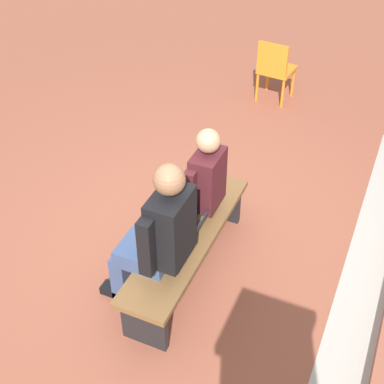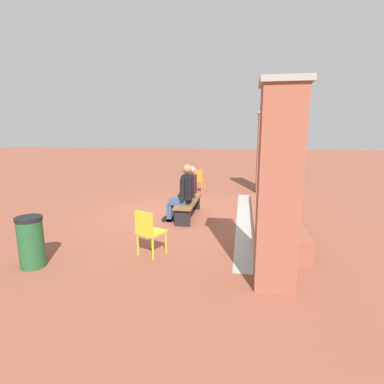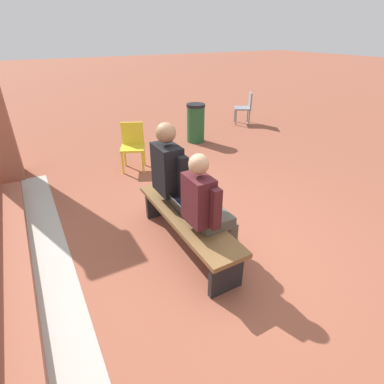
{
  "view_description": "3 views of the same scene",
  "coord_description": "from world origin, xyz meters",
  "px_view_note": "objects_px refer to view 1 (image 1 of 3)",
  "views": [
    {
      "loc": [
        3.17,
        1.59,
        3.52
      ],
      "look_at": [
        -0.05,
        0.17,
        0.7
      ],
      "focal_mm": 50.0,
      "sensor_mm": 36.0,
      "label": 1
    },
    {
      "loc": [
        7.66,
        1.59,
        2.23
      ],
      "look_at": [
        0.07,
        0.31,
        0.65
      ],
      "focal_mm": 28.0,
      "sensor_mm": 36.0,
      "label": 2
    },
    {
      "loc": [
        -2.33,
        1.59,
        2.3
      ],
      "look_at": [
        0.07,
        0.24,
        0.81
      ],
      "focal_mm": 28.0,
      "sensor_mm": 36.0,
      "label": 3
    }
  ],
  "objects_px": {
    "bench": "(188,243)",
    "plastic_chair_near_bench_right": "(275,67)",
    "person_adult": "(158,235)",
    "person_student": "(196,187)",
    "laptop": "(188,232)"
  },
  "relations": [
    {
      "from": "bench",
      "to": "plastic_chair_near_bench_right",
      "type": "xyz_separation_m",
      "value": [
        -3.28,
        -0.25,
        0.13
      ]
    },
    {
      "from": "person_student",
      "to": "bench",
      "type": "bearing_deg",
      "value": 11.4
    },
    {
      "from": "bench",
      "to": "person_adult",
      "type": "distance_m",
      "value": 0.56
    },
    {
      "from": "bench",
      "to": "person_adult",
      "type": "xyz_separation_m",
      "value": [
        0.39,
        -0.07,
        0.4
      ]
    },
    {
      "from": "person_adult",
      "to": "plastic_chair_near_bench_right",
      "type": "relative_size",
      "value": 1.7
    },
    {
      "from": "bench",
      "to": "laptop",
      "type": "distance_m",
      "value": 0.15
    },
    {
      "from": "person_student",
      "to": "person_adult",
      "type": "relative_size",
      "value": 0.91
    },
    {
      "from": "person_student",
      "to": "plastic_chair_near_bench_right",
      "type": "distance_m",
      "value": 2.97
    },
    {
      "from": "plastic_chair_near_bench_right",
      "to": "bench",
      "type": "bearing_deg",
      "value": 4.3
    },
    {
      "from": "person_adult",
      "to": "plastic_chair_near_bench_right",
      "type": "bearing_deg",
      "value": -177.28
    },
    {
      "from": "person_student",
      "to": "plastic_chair_near_bench_right",
      "type": "relative_size",
      "value": 1.55
    },
    {
      "from": "plastic_chair_near_bench_right",
      "to": "laptop",
      "type": "bearing_deg",
      "value": 4.48
    },
    {
      "from": "person_adult",
      "to": "plastic_chair_near_bench_right",
      "type": "xyz_separation_m",
      "value": [
        -3.66,
        -0.17,
        -0.27
      ]
    },
    {
      "from": "person_student",
      "to": "person_adult",
      "type": "xyz_separation_m",
      "value": [
        0.71,
        -0.01,
        0.05
      ]
    },
    {
      "from": "bench",
      "to": "laptop",
      "type": "bearing_deg",
      "value": 27.82
    }
  ]
}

